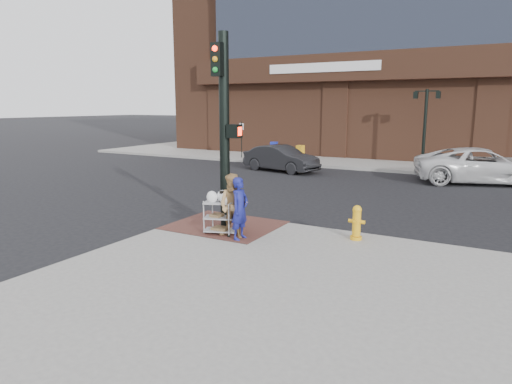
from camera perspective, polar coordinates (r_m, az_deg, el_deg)
The scene contains 13 objects.
ground at distance 11.40m, azimuth -3.87°, elevation -6.31°, with size 220.00×220.00×0.00m, color black.
brick_curb_ramp at distance 12.40m, azimuth -3.95°, elevation -4.15°, with size 2.80×2.40×0.01m, color #542E27.
lamp_post at distance 25.44m, azimuth 20.40°, elevation 8.51°, with size 1.32×0.22×4.00m.
parking_sign at distance 28.20m, azimuth -1.82°, elevation 6.55°, with size 0.05×0.05×2.20m, color black.
traffic_signal_pole at distance 11.82m, azimuth -3.95°, elevation 8.26°, with size 0.61×0.51×5.00m.
woman_blue at distance 10.95m, azimuth -2.02°, elevation -2.08°, with size 0.55×0.36×1.52m, color navy.
pedestrian_tan at distance 11.10m, azimuth -2.82°, elevation -1.76°, with size 0.77×0.60×1.58m, color tan.
sedan_dark at distance 23.41m, azimuth 3.14°, elevation 4.23°, with size 1.41×4.05×1.34m, color black.
minivan_white at distance 22.05m, azimuth 26.39°, elevation 2.96°, with size 2.54×5.51×1.53m, color silver.
utility_cart at distance 11.48m, azimuth -4.47°, elevation -2.82°, with size 0.90×0.70×1.11m.
fire_hydrant at distance 11.26m, azimuth 12.47°, elevation -3.69°, with size 0.40×0.28×0.85m.
newsbox_yellow at distance 26.45m, azimuth 5.55°, elevation 4.83°, with size 0.39×0.35×0.93m, color gold.
newsbox_blue at distance 27.45m, azimuth 2.27°, elevation 5.21°, with size 0.44×0.39×1.04m, color #1826A1.
Camera 1 is at (5.96, -9.12, 3.36)m, focal length 32.00 mm.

